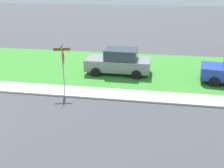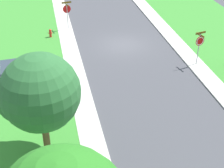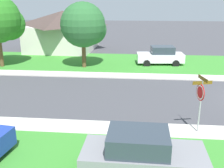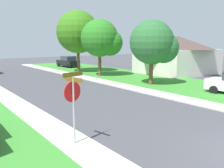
{
  "view_description": "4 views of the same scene",
  "coord_description": "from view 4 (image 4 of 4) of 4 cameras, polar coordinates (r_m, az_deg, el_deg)",
  "views": [
    {
      "loc": [
        8.5,
        9.77,
        6.04
      ],
      "look_at": [
        -2.89,
        7.88,
        1.4
      ],
      "focal_mm": 41.95,
      "sensor_mm": 36.0,
      "label": 1
    },
    {
      "loc": [
        6.62,
        26.52,
        12.63
      ],
      "look_at": [
        2.82,
        8.54,
        1.4
      ],
      "focal_mm": 54.54,
      "sensor_mm": 36.0,
      "label": 2
    },
    {
      "loc": [
        -16.6,
        7.72,
        6.11
      ],
      "look_at": [
        -1.85,
        9.12,
        1.4
      ],
      "focal_mm": 43.86,
      "sensor_mm": 36.0,
      "label": 3
    },
    {
      "loc": [
        -8.83,
        -2.99,
        3.81
      ],
      "look_at": [
        -0.27,
        8.43,
        1.4
      ],
      "focal_mm": 39.53,
      "sensor_mm": 36.0,
      "label": 4
    }
  ],
  "objects": [
    {
      "name": "sidewalk_east",
      "position": [
        20.54,
        5.14,
        -1.0
      ],
      "size": [
        1.4,
        56.0,
        0.1
      ],
      "primitive_type": "cube",
      "color": "beige",
      "rests_on": "ground"
    },
    {
      "name": "lawn_east",
      "position": [
        23.9,
        13.55,
        0.24
      ],
      "size": [
        8.0,
        56.0,
        0.08
      ],
      "primitive_type": "cube",
      "color": "#38842D",
      "rests_on": "ground"
    },
    {
      "name": "house_right_setback",
      "position": [
        31.69,
        14.8,
        6.68
      ],
      "size": [
        9.23,
        8.07,
        4.6
      ],
      "color": "silver",
      "rests_on": "ground"
    },
    {
      "name": "car_black_far_down_street",
      "position": [
        38.86,
        -10.13,
        5.1
      ],
      "size": [
        2.14,
        4.35,
        1.76
      ],
      "color": "black",
      "rests_on": "ground"
    },
    {
      "name": "tree_sidewalk_far",
      "position": [
        22.31,
        9.85,
        9.17
      ],
      "size": [
        4.21,
        3.92,
        5.8
      ],
      "color": "brown",
      "rests_on": "ground"
    },
    {
      "name": "tree_across_right",
      "position": [
        31.94,
        -7.25,
        11.55
      ],
      "size": [
        5.76,
        5.36,
        7.8
      ],
      "color": "brown",
      "rests_on": "ground"
    },
    {
      "name": "stop_sign_far_corner",
      "position": [
        9.04,
        -9.02,
        -2.81
      ],
      "size": [
        0.9,
        0.9,
        2.77
      ],
      "color": "#9E9EA3",
      "rests_on": "ground"
    },
    {
      "name": "tree_corner_large",
      "position": [
        27.77,
        -2.29,
        10.3
      ],
      "size": [
        4.48,
        4.16,
        6.39
      ],
      "color": "brown",
      "rests_on": "ground"
    },
    {
      "name": "sidewalk_west",
      "position": [
        15.99,
        -20.88,
        -4.65
      ],
      "size": [
        1.4,
        56.0,
        0.1
      ],
      "primitive_type": "cube",
      "color": "beige",
      "rests_on": "ground"
    }
  ]
}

